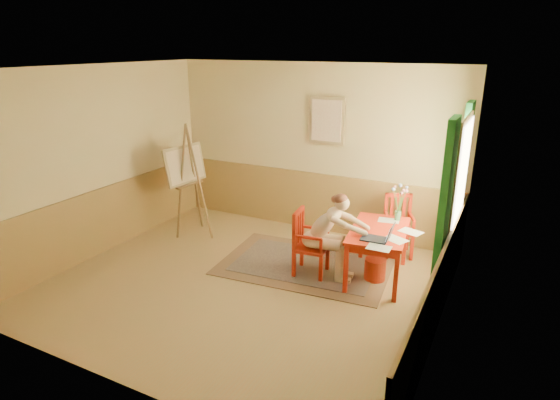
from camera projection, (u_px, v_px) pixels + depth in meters
The scene contains 14 objects.
room at pixel (243, 183), 5.89m from camera, with size 5.04×4.54×2.84m.
wainscot at pixel (272, 228), 6.85m from camera, with size 5.00×4.50×1.00m.
window at pixel (456, 190), 5.79m from camera, with size 0.12×2.01×2.20m.
wall_portrait at pixel (327, 121), 7.48m from camera, with size 0.60×0.05×0.76m.
rug at pixel (305, 264), 6.82m from camera, with size 2.53×1.81×0.02m.
table at pixel (379, 236), 6.25m from camera, with size 0.87×1.28×0.72m.
chair_left at pixel (308, 243), 6.43m from camera, with size 0.48×0.46×0.93m.
chair_back at pixel (398, 225), 7.07m from camera, with size 0.54×0.55×0.92m.
figure at pixel (329, 232), 6.26m from camera, with size 0.93×0.45×1.22m.
laptop at pixel (380, 237), 5.86m from camera, with size 0.40×0.25×0.24m.
papers at pixel (394, 234), 6.06m from camera, with size 0.69×1.20×0.00m.
vase at pixel (399, 204), 6.49m from camera, with size 0.21×0.26×0.51m.
wastebasket at pixel (375, 269), 6.35m from camera, with size 0.29×0.29×0.31m, color red.
easel at pixel (187, 169), 7.67m from camera, with size 0.67×0.84×1.87m.
Camera 1 is at (2.99, -4.82, 3.07)m, focal length 30.02 mm.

